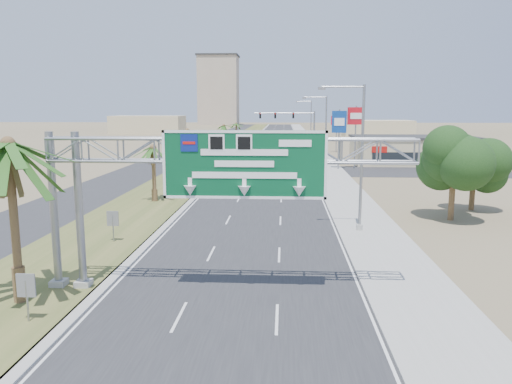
{
  "coord_description": "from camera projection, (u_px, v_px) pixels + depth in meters",
  "views": [
    {
      "loc": [
        2.23,
        -12.06,
        8.41
      ],
      "look_at": [
        0.81,
        13.09,
        4.2
      ],
      "focal_mm": 35.0,
      "sensor_mm": 36.0,
      "label": 1
    }
  ],
  "objects": [
    {
      "name": "streetlight_near",
      "position": [
        359.0,
        164.0,
        33.87
      ],
      "size": [
        3.27,
        0.44,
        10.0
      ],
      "color": "gray",
      "rests_on": "ground"
    },
    {
      "name": "car_far",
      "position": [
        260.0,
        153.0,
        88.95
      ],
      "size": [
        2.22,
        4.78,
        1.35
      ],
      "primitive_type": "imported",
      "rotation": [
        0.0,
        0.0,
        -0.07
      ],
      "color": "black",
      "rests_on": "ground"
    },
    {
      "name": "median_grass",
      "position": [
        234.0,
        143.0,
        122.25
      ],
      "size": [
        7.0,
        300.0,
        0.12
      ],
      "primitive_type": "cube",
      "color": "#455324",
      "rests_on": "ground"
    },
    {
      "name": "palm_row_e",
      "position": [
        224.0,
        126.0,
        96.78
      ],
      "size": [
        3.99,
        3.99,
        6.15
      ],
      "color": "brown",
      "rests_on": "ground"
    },
    {
      "name": "palm_row_c",
      "position": [
        187.0,
        132.0,
        60.25
      ],
      "size": [
        3.99,
        3.99,
        6.75
      ],
      "color": "brown",
      "rests_on": "ground"
    },
    {
      "name": "car_mid_lane",
      "position": [
        274.0,
        176.0,
        58.12
      ],
      "size": [
        1.6,
        4.34,
        1.42
      ],
      "primitive_type": "imported",
      "rotation": [
        0.0,
        0.0,
        0.02
      ],
      "color": "#681809",
      "rests_on": "ground"
    },
    {
      "name": "signal_mast",
      "position": [
        302.0,
        130.0,
        83.17
      ],
      "size": [
        10.28,
        0.71,
        8.0
      ],
      "color": "gray",
      "rests_on": "ground"
    },
    {
      "name": "oak_near",
      "position": [
        454.0,
        161.0,
        37.41
      ],
      "size": [
        4.5,
        4.5,
        6.8
      ],
      "color": "brown",
      "rests_on": "ground"
    },
    {
      "name": "road",
      "position": [
        275.0,
        144.0,
        121.71
      ],
      "size": [
        12.0,
        300.0,
        0.02
      ],
      "primitive_type": "cube",
      "color": "#28282B",
      "rests_on": "ground"
    },
    {
      "name": "streetlight_far",
      "position": [
        310.0,
        128.0,
        98.86
      ],
      "size": [
        3.27,
        0.44,
        10.0
      ],
      "color": "gray",
      "rests_on": "ground"
    },
    {
      "name": "sidewalk_right",
      "position": [
        310.0,
        144.0,
        121.23
      ],
      "size": [
        4.0,
        300.0,
        0.1
      ],
      "primitive_type": "cube",
      "color": "#9E9B93",
      "rests_on": "ground"
    },
    {
      "name": "car_right_lane",
      "position": [
        302.0,
        161.0,
        74.53
      ],
      "size": [
        2.8,
        5.63,
        1.53
      ],
      "primitive_type": "imported",
      "rotation": [
        0.0,
        0.0,
        0.05
      ],
      "color": "gray",
      "rests_on": "ground"
    },
    {
      "name": "opposing_road",
      "position": [
        206.0,
        143.0,
        122.65
      ],
      "size": [
        8.0,
        300.0,
        0.02
      ],
      "primitive_type": "cube",
      "color": "#28282B",
      "rests_on": "ground"
    },
    {
      "name": "median_signback_b",
      "position": [
        113.0,
        221.0,
        31.34
      ],
      "size": [
        0.75,
        0.08,
        2.08
      ],
      "color": "gray",
      "rests_on": "ground"
    },
    {
      "name": "pole_sign_red_far",
      "position": [
        337.0,
        123.0,
        96.17
      ],
      "size": [
        2.22,
        0.66,
        7.26
      ],
      "color": "gray",
      "rests_on": "ground"
    },
    {
      "name": "palm_row_d",
      "position": [
        209.0,
        135.0,
        78.18
      ],
      "size": [
        3.99,
        3.99,
        5.45
      ],
      "color": "brown",
      "rests_on": "ground"
    },
    {
      "name": "palm_row_b",
      "position": [
        153.0,
        148.0,
        44.62
      ],
      "size": [
        3.99,
        3.99,
        5.95
      ],
      "color": "brown",
      "rests_on": "ground"
    },
    {
      "name": "building_distant_left",
      "position": [
        148.0,
        125.0,
        172.95
      ],
      "size": [
        24.0,
        14.0,
        6.0
      ],
      "primitive_type": "cube",
      "color": "#CEBD8B",
      "rests_on": "ground"
    },
    {
      "name": "pole_sign_red_near",
      "position": [
        356.0,
        120.0,
        69.65
      ],
      "size": [
        2.41,
        0.76,
        8.82
      ],
      "color": "gray",
      "rests_on": "ground"
    },
    {
      "name": "oak_far",
      "position": [
        474.0,
        165.0,
        41.3
      ],
      "size": [
        3.5,
        3.5,
        5.6
      ],
      "color": "brown",
      "rests_on": "ground"
    },
    {
      "name": "streetlight_mid",
      "position": [
        324.0,
        138.0,
        63.41
      ],
      "size": [
        3.27,
        0.44,
        10.0
      ],
      "color": "gray",
      "rests_on": "ground"
    },
    {
      "name": "pole_sign_blue",
      "position": [
        339.0,
        125.0,
        68.79
      ],
      "size": [
        2.02,
        0.76,
        8.33
      ],
      "color": "gray",
      "rests_on": "ground"
    },
    {
      "name": "palm_near",
      "position": [
        8.0,
        145.0,
        20.63
      ],
      "size": [
        5.7,
        5.7,
        8.35
      ],
      "color": "brown",
      "rests_on": "ground"
    },
    {
      "name": "palm_row_f",
      "position": [
        236.0,
        124.0,
        121.46
      ],
      "size": [
        3.99,
        3.99,
        5.75
      ],
      "color": "brown",
      "rests_on": "ground"
    },
    {
      "name": "tower_distant",
      "position": [
        219.0,
        91.0,
        258.46
      ],
      "size": [
        20.0,
        16.0,
        35.0
      ],
      "primitive_type": "cube",
      "color": "tan",
      "rests_on": "ground"
    },
    {
      "name": "car_left_lane",
      "position": [
        228.0,
        173.0,
        59.8
      ],
      "size": [
        1.89,
        4.42,
        1.49
      ],
      "primitive_type": "imported",
      "rotation": [
        0.0,
        0.0,
        -0.03
      ],
      "color": "black",
      "rests_on": "ground"
    },
    {
      "name": "store_building",
      "position": [
        412.0,
        151.0,
        76.83
      ],
      "size": [
        18.0,
        10.0,
        4.0
      ],
      "primitive_type": "cube",
      "color": "#CEBD8B",
      "rests_on": "ground"
    },
    {
      "name": "median_signback_a",
      "position": [
        26.0,
        289.0,
        19.49
      ],
      "size": [
        0.75,
        0.08,
        2.08
      ],
      "color": "gray",
      "rests_on": "ground"
    },
    {
      "name": "building_distant_right",
      "position": [
        377.0,
        129.0,
        149.17
      ],
      "size": [
        20.0,
        12.0,
        5.0
      ],
      "primitive_type": "cube",
      "color": "#CEBD8B",
      "rests_on": "ground"
    },
    {
      "name": "sign_gantry",
      "position": [
        210.0,
        162.0,
        22.22
      ],
      "size": [
        16.75,
        1.24,
        7.5
      ],
      "color": "gray",
      "rests_on": "ground"
    }
  ]
}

